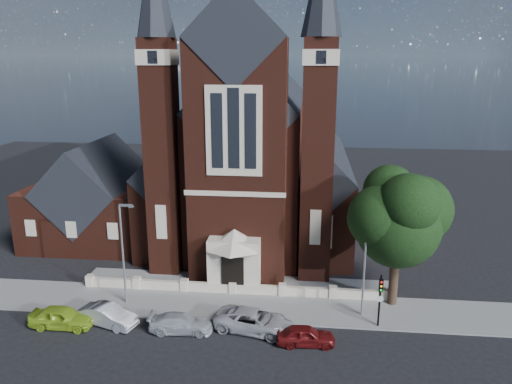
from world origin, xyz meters
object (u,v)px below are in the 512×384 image
at_px(traffic_signal, 380,294).
at_px(car_lime_van, 62,317).
at_px(parish_hall, 97,201).
at_px(car_dark_red, 306,336).
at_px(street_tree, 400,221).
at_px(car_silver_a, 108,316).
at_px(street_lamp_left, 124,248).
at_px(car_silver_b, 181,323).
at_px(street_lamp_right, 366,258).
at_px(church, 255,155).
at_px(car_white_suv, 254,321).

bearing_deg(traffic_signal, car_lime_van, -174.19).
xyz_separation_m(parish_hall, car_dark_red, (21.91, -18.27, -3.35)).
height_order(street_tree, traffic_signal, street_tree).
bearing_deg(car_lime_van, car_dark_red, -91.48).
bearing_deg(car_dark_red, car_silver_a, 81.96).
xyz_separation_m(street_lamp_left, car_lime_van, (-3.36, -3.84, -3.83)).
bearing_deg(parish_hall, car_silver_b, -52.91).
height_order(traffic_signal, car_silver_b, traffic_signal).
bearing_deg(car_lime_van, car_silver_a, -78.63).
height_order(parish_hall, street_lamp_left, parish_hall).
height_order(parish_hall, street_lamp_right, parish_hall).
bearing_deg(street_lamp_left, car_lime_van, -131.22).
relative_size(church, traffic_signal, 8.72).
distance_m(church, car_silver_a, 24.76).
height_order(car_white_suv, car_dark_red, car_white_suv).
relative_size(parish_hall, car_lime_van, 2.70).
distance_m(street_lamp_right, car_silver_a, 18.93).
height_order(street_lamp_right, traffic_signal, street_lamp_right).
xyz_separation_m(street_lamp_left, car_dark_red, (13.82, -4.27, -3.93)).
bearing_deg(car_lime_van, street_lamp_right, -79.85).
bearing_deg(street_lamp_left, parish_hall, 120.02).
xyz_separation_m(traffic_signal, car_silver_a, (-19.16, -1.64, -1.85)).
bearing_deg(street_lamp_right, car_white_suv, -159.67).
height_order(street_lamp_left, street_lamp_right, same).
xyz_separation_m(street_lamp_right, car_lime_van, (-21.36, -3.84, -3.83)).
height_order(street_lamp_left, car_lime_van, street_lamp_left).
distance_m(church, car_dark_red, 25.11).
relative_size(parish_hall, car_dark_red, 3.12).
height_order(car_lime_van, car_white_suv, car_lime_van).
xyz_separation_m(church, traffic_signal, (11.00, -20.52, -5.60)).
xyz_separation_m(car_silver_b, car_dark_red, (8.64, -0.73, 0.02)).
bearing_deg(traffic_signal, car_dark_red, -152.11).
height_order(car_silver_a, car_dark_red, car_silver_a).
distance_m(street_lamp_left, car_lime_van, 6.38).
relative_size(traffic_signal, car_silver_a, 0.91).
relative_size(church, street_lamp_right, 4.31).
xyz_separation_m(traffic_signal, car_dark_red, (-5.09, -2.70, -1.92)).
height_order(parish_hall, car_white_suv, parish_hall).
xyz_separation_m(church, car_dark_red, (5.91, -23.21, -7.52)).
distance_m(street_tree, car_silver_b, 17.39).
relative_size(street_lamp_left, street_lamp_right, 1.00).
relative_size(street_lamp_left, car_silver_a, 1.83).
xyz_separation_m(parish_hall, car_silver_a, (7.84, -17.21, -3.28)).
distance_m(church, parish_hall, 17.26).
height_order(street_tree, car_dark_red, street_tree).
relative_size(parish_hall, traffic_signal, 3.05).
height_order(church, car_dark_red, church).
bearing_deg(car_silver_b, traffic_signal, -84.78).
bearing_deg(car_silver_b, car_dark_red, -97.75).
height_order(church, car_lime_van, church).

